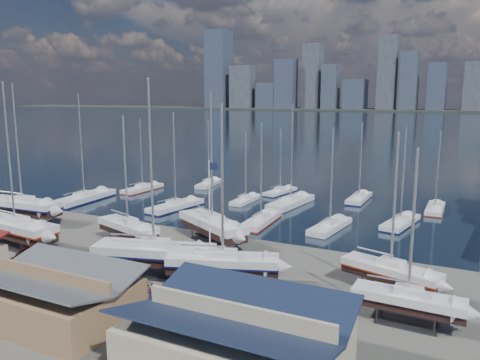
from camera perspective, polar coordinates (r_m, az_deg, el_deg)
The scene contains 31 objects.
ground at distance 51.96m, azimuth -8.26°, elevation -9.30°, with size 1400.00×1400.00×0.00m, color #605E59.
water at distance 351.64m, azimuth 22.07°, elevation 6.54°, with size 1400.00×600.00×0.40m, color #172436.
far_shore at distance 610.94m, azimuth 24.13°, elevation 7.71°, with size 1400.00×80.00×2.20m, color #2D332D.
skyline at distance 605.31m, azimuth 23.61°, elevation 11.34°, with size 639.14×43.80×107.69m.
shed_grey at distance 40.05m, azimuth -21.81°, elevation -12.68°, with size 12.60×8.40×4.17m.
shed_blue at distance 30.78m, azimuth -0.40°, elevation -18.52°, with size 13.65×9.45×4.71m.
sailboat_cradle_0 at distance 71.83m, azimuth -25.00°, elevation -2.87°, with size 12.05×4.00×18.96m.
sailboat_cradle_1 at distance 60.29m, azimuth -25.70°, elevation -5.28°, with size 12.06×4.33×18.86m.
sailboat_cradle_2 at distance 56.82m, azimuth -13.51°, elevation -5.64°, with size 9.55×5.18×15.10m.
sailboat_cradle_3 at distance 46.57m, azimuth -10.43°, elevation -8.79°, with size 12.29×6.46×18.90m.
sailboat_cradle_4 at distance 55.86m, azimuth -3.40°, elevation -5.50°, with size 11.12×8.01×17.81m.
sailboat_cradle_5 at distance 43.62m, azimuth -2.10°, elevation -10.11°, with size 10.69×6.33×16.64m.
sailboat_cradle_6 at distance 44.04m, azimuth 17.88°, elevation -10.58°, with size 9.11×4.88×14.32m.
sailboat_cradle_7 at distance 38.76m, azimuth 19.79°, elevation -13.63°, with size 8.28×2.53×13.61m.
sailboat_moored_0 at distance 82.00m, azimuth -18.43°, elevation -2.29°, with size 4.36×12.61×18.53m.
sailboat_moored_1 at distance 88.28m, azimuth -11.79°, elevation -1.13°, with size 2.96×9.43×13.96m.
sailboat_moored_2 at distance 91.57m, azimuth -3.80°, elevation -0.53°, with size 3.91×9.16×13.39m.
sailboat_moored_3 at distance 73.19m, azimuth -7.86°, elevation -3.32°, with size 4.48×10.74×15.58m.
sailboat_moored_4 at distance 77.20m, azimuth 0.70°, elevation -2.50°, with size 2.28×7.96×11.99m.
sailboat_moored_5 at distance 84.23m, azimuth 4.92°, elevation -1.49°, with size 3.76×8.49×12.28m.
sailboat_moored_6 at distance 64.27m, azimuth 2.57°, elevation -5.12°, with size 3.27×9.84×14.50m.
sailboat_moored_7 at distance 75.28m, azimuth 6.22°, elevation -2.89°, with size 4.46×11.46×16.86m.
sailboat_moored_8 at distance 80.70m, azimuth 14.30°, elevation -2.28°, with size 2.63×9.22×13.76m.
sailboat_moored_9 at distance 62.58m, azimuth 10.92°, elevation -5.71°, with size 3.71×9.54×14.03m.
sailboat_moored_10 at distance 66.90m, azimuth 18.97°, elevation -5.06°, with size 4.30×9.65×13.95m.
sailboat_moored_11 at distance 77.09m, azimuth 22.68°, elevation -3.33°, with size 2.41×8.56×12.78m.
car_a at distance 54.70m, azimuth -24.64°, elevation -8.34°, with size 1.72×4.27×1.45m, color gray.
car_b at distance 51.36m, azimuth -21.42°, elevation -9.32°, with size 1.49×4.28×1.41m, color gray.
car_c at distance 41.17m, azimuth -13.59°, elevation -13.72°, with size 2.44×5.28×1.47m, color gray.
car_d at distance 40.97m, azimuth -13.05°, elevation -13.94°, with size 1.84×4.53×1.31m, color gray.
flagpole at distance 45.61m, azimuth -3.65°, elevation -3.56°, with size 0.99×0.12×11.21m.
Camera 1 is at (28.27, -50.08, 17.16)m, focal length 35.00 mm.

